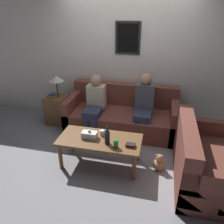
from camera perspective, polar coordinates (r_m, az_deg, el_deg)
ground_plane at (r=4.03m, az=1.06°, el=-8.01°), size 16.00×16.00×0.00m
wall_back at (r=4.44m, az=4.06°, el=13.68°), size 9.00×0.08×2.60m
couch_main at (r=4.35m, az=2.61°, el=-0.84°), size 2.12×0.92×0.85m
couch_side at (r=3.39m, az=23.35°, el=-12.14°), size 0.92×1.39×0.85m
coffee_table at (r=3.34m, az=-3.20°, el=-7.88°), size 1.25×0.57×0.47m
side_table_with_lamp at (r=4.69m, az=-14.10°, el=1.24°), size 0.42×0.42×1.02m
wine_bottle at (r=3.13m, az=-1.26°, el=-6.55°), size 0.08×0.08×0.29m
drinking_glass at (r=3.36m, az=-2.63°, el=-5.42°), size 0.08×0.08×0.09m
book_stack at (r=3.13m, az=4.84°, el=-8.62°), size 0.14×0.11×0.04m
soda_can at (r=3.09m, az=1.01°, el=-8.25°), size 0.07×0.07×0.12m
tissue_box at (r=3.31m, az=-5.91°, el=-5.94°), size 0.23×0.12×0.15m
person_left at (r=4.16m, az=-4.54°, el=2.48°), size 0.34×0.62×1.10m
person_right at (r=4.04m, az=8.33°, el=1.92°), size 0.34×0.59×1.17m
teddy_bear at (r=3.47m, az=12.08°, el=-12.89°), size 0.17×0.17×0.27m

